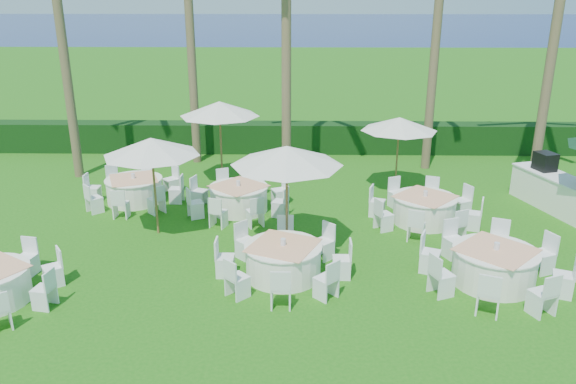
# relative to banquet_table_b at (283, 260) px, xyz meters

# --- Properties ---
(ground) EXTENTS (120.00, 120.00, 0.00)m
(ground) POSITION_rel_banquet_table_b_xyz_m (-0.23, -1.07, -0.42)
(ground) COLOR #1A5F10
(ground) RESTS_ON ground
(hedge) EXTENTS (34.00, 1.00, 1.20)m
(hedge) POSITION_rel_banquet_table_b_xyz_m (-0.23, 10.93, 0.18)
(hedge) COLOR black
(hedge) RESTS_ON ground
(ocean) EXTENTS (260.00, 260.00, 0.00)m
(ocean) POSITION_rel_banquet_table_b_xyz_m (-0.23, 100.93, -0.42)
(ocean) COLOR #081357
(ocean) RESTS_ON ground
(banquet_table_b) EXTENTS (3.13, 3.13, 0.95)m
(banquet_table_b) POSITION_rel_banquet_table_b_xyz_m (0.00, 0.00, 0.00)
(banquet_table_b) COLOR white
(banquet_table_b) RESTS_ON ground
(banquet_table_c) EXTENTS (3.22, 3.22, 1.00)m
(banquet_table_c) POSITION_rel_banquet_table_b_xyz_m (4.78, -0.23, 0.02)
(banquet_table_c) COLOR white
(banquet_table_c) RESTS_ON ground
(banquet_table_d) EXTENTS (3.08, 3.08, 0.94)m
(banquet_table_d) POSITION_rel_banquet_table_b_xyz_m (-4.82, 4.87, -0.01)
(banquet_table_d) COLOR white
(banquet_table_d) RESTS_ON ground
(banquet_table_e) EXTENTS (3.07, 3.07, 0.95)m
(banquet_table_e) POSITION_rel_banquet_table_b_xyz_m (-1.46, 4.18, -0.00)
(banquet_table_e) COLOR white
(banquet_table_e) RESTS_ON ground
(banquet_table_f) EXTENTS (3.10, 3.10, 0.96)m
(banquet_table_f) POSITION_rel_banquet_table_b_xyz_m (3.95, 3.35, 0.00)
(banquet_table_f) COLOR white
(banquet_table_f) RESTS_ON ground
(umbrella_a) EXTENTS (2.55, 2.55, 2.69)m
(umbrella_a) POSITION_rel_banquet_table_b_xyz_m (-3.51, 2.43, 2.04)
(umbrella_a) COLOR brown
(umbrella_a) RESTS_ON ground
(umbrella_b) EXTENTS (2.77, 2.77, 2.77)m
(umbrella_b) POSITION_rel_banquet_table_b_xyz_m (0.05, 1.37, 2.11)
(umbrella_b) COLOR brown
(umbrella_b) RESTS_ON ground
(umbrella_c) EXTENTS (2.68, 2.68, 2.85)m
(umbrella_c) POSITION_rel_banquet_table_b_xyz_m (-2.30, 6.78, 2.19)
(umbrella_c) COLOR brown
(umbrella_c) RESTS_ON ground
(umbrella_d) EXTENTS (2.46, 2.46, 2.50)m
(umbrella_d) POSITION_rel_banquet_table_b_xyz_m (3.57, 6.02, 1.87)
(umbrella_d) COLOR brown
(umbrella_d) RESTS_ON ground
(buffet_table) EXTENTS (2.22, 4.59, 1.60)m
(buffet_table) POSITION_rel_banquet_table_b_xyz_m (8.35, 3.88, 0.15)
(buffet_table) COLOR white
(buffet_table) RESTS_ON ground
(palm_a) EXTENTS (4.41, 4.08, 10.91)m
(palm_a) POSITION_rel_banquet_table_b_xyz_m (-7.56, 7.47, 5.52)
(palm_a) COLOR brown
(palm_a) RESTS_ON ground
(palm_b) EXTENTS (4.25, 4.37, 9.13)m
(palm_b) POSITION_rel_banquet_table_b_xyz_m (-3.63, 9.41, 4.61)
(palm_b) COLOR brown
(palm_b) RESTS_ON ground
(palm_c) EXTENTS (4.38, 4.23, 10.05)m
(palm_c) POSITION_rel_banquet_table_b_xyz_m (-0.08, 7.17, 5.08)
(palm_c) COLOR brown
(palm_c) RESTS_ON ground
(palm_d) EXTENTS (4.17, 4.40, 8.75)m
(palm_d) POSITION_rel_banquet_table_b_xyz_m (5.14, 8.73, 4.42)
(palm_d) COLOR brown
(palm_d) RESTS_ON ground
(palm_e) EXTENTS (4.40, 3.97, 9.54)m
(palm_e) POSITION_rel_banquet_table_b_xyz_m (8.40, 6.75, 4.82)
(palm_e) COLOR brown
(palm_e) RESTS_ON ground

